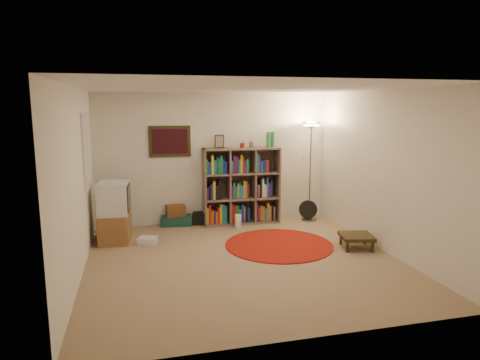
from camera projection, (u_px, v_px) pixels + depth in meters
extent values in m
cube|color=#8B7051|center=(243.00, 261.00, 6.33)|extent=(4.50, 4.50, 0.02)
cube|color=white|center=(243.00, 87.00, 5.90)|extent=(4.50, 4.50, 0.02)
cube|color=silver|center=(214.00, 158.00, 8.28)|extent=(4.50, 0.02, 2.50)
cube|color=silver|center=(304.00, 216.00, 3.95)|extent=(4.50, 0.02, 2.50)
cube|color=silver|center=(76.00, 184.00, 5.58)|extent=(0.02, 4.50, 2.50)
cube|color=silver|center=(384.00, 171.00, 6.65)|extent=(0.02, 4.50, 2.50)
cube|color=black|center=(170.00, 141.00, 7.98)|extent=(0.78, 0.04, 0.58)
cube|color=#3C0C13|center=(170.00, 141.00, 7.97)|extent=(0.66, 0.01, 0.46)
cube|color=white|center=(87.00, 151.00, 6.78)|extent=(0.03, 1.00, 1.20)
cube|color=beige|center=(304.00, 158.00, 8.70)|extent=(0.08, 0.01, 0.12)
cube|color=brown|center=(241.00, 222.00, 8.36)|extent=(1.48, 0.46, 0.03)
cube|color=brown|center=(241.00, 149.00, 8.11)|extent=(1.48, 0.46, 0.03)
cube|color=brown|center=(204.00, 187.00, 8.08)|extent=(0.04, 0.42, 1.47)
cube|color=brown|center=(277.00, 184.00, 8.39)|extent=(0.04, 0.42, 1.47)
cube|color=brown|center=(239.00, 184.00, 8.43)|extent=(1.47, 0.06, 1.47)
cube|color=brown|center=(229.00, 186.00, 8.19)|extent=(0.04, 0.40, 1.40)
cube|color=brown|center=(254.00, 185.00, 8.29)|extent=(0.04, 0.40, 1.40)
cube|color=brown|center=(241.00, 198.00, 8.28)|extent=(1.41, 0.43, 0.03)
cube|color=brown|center=(241.00, 173.00, 8.20)|extent=(1.41, 0.43, 0.03)
cube|color=gold|center=(207.00, 215.00, 8.14)|extent=(0.05, 0.17, 0.32)
cube|color=#A62017|center=(209.00, 214.00, 8.15)|extent=(0.05, 0.17, 0.37)
cube|color=#BE6917|center=(212.00, 217.00, 8.17)|extent=(0.05, 0.17, 0.25)
cube|color=#4B175F|center=(214.00, 217.00, 8.18)|extent=(0.04, 0.17, 0.25)
cube|color=#BE6917|center=(216.00, 217.00, 8.19)|extent=(0.04, 0.17, 0.23)
cube|color=#A62017|center=(218.00, 215.00, 8.19)|extent=(0.04, 0.17, 0.31)
cube|color=gold|center=(220.00, 213.00, 8.20)|extent=(0.04, 0.17, 0.37)
cube|color=#237082|center=(223.00, 213.00, 8.20)|extent=(0.05, 0.17, 0.38)
cube|color=#237082|center=(225.00, 214.00, 8.22)|extent=(0.05, 0.17, 0.34)
cube|color=#4B175F|center=(207.00, 193.00, 8.07)|extent=(0.05, 0.17, 0.24)
cube|color=black|center=(209.00, 192.00, 8.08)|extent=(0.05, 0.17, 0.26)
cube|color=navy|center=(212.00, 191.00, 8.08)|extent=(0.04, 0.17, 0.30)
cube|color=gold|center=(214.00, 190.00, 8.09)|extent=(0.05, 0.17, 0.35)
cube|color=black|center=(216.00, 192.00, 8.11)|extent=(0.05, 0.17, 0.27)
cube|color=black|center=(219.00, 189.00, 8.11)|extent=(0.05, 0.17, 0.36)
cube|color=#177635|center=(206.00, 167.00, 7.98)|extent=(0.05, 0.17, 0.29)
cube|color=navy|center=(209.00, 168.00, 8.00)|extent=(0.06, 0.17, 0.24)
cube|color=gold|center=(212.00, 165.00, 8.00)|extent=(0.05, 0.17, 0.36)
cube|color=#177635|center=(215.00, 167.00, 8.02)|extent=(0.05, 0.17, 0.28)
cube|color=navy|center=(217.00, 165.00, 8.02)|extent=(0.03, 0.17, 0.33)
cube|color=#177635|center=(219.00, 166.00, 8.03)|extent=(0.03, 0.17, 0.30)
cube|color=#177635|center=(221.00, 165.00, 8.04)|extent=(0.05, 0.17, 0.35)
cube|color=navy|center=(223.00, 166.00, 8.05)|extent=(0.03, 0.17, 0.29)
cube|color=navy|center=(225.00, 167.00, 8.06)|extent=(0.05, 0.17, 0.25)
cube|color=#A62017|center=(232.00, 213.00, 8.24)|extent=(0.05, 0.17, 0.36)
cube|color=#A62017|center=(234.00, 214.00, 8.26)|extent=(0.05, 0.17, 0.33)
cube|color=#177635|center=(237.00, 213.00, 8.27)|extent=(0.05, 0.17, 0.34)
cube|color=#237082|center=(239.00, 215.00, 8.28)|extent=(0.05, 0.17, 0.25)
cube|color=navy|center=(242.00, 213.00, 8.29)|extent=(0.05, 0.17, 0.34)
cube|color=olive|center=(244.00, 214.00, 8.30)|extent=(0.03, 0.17, 0.30)
cube|color=black|center=(246.00, 213.00, 8.30)|extent=(0.04, 0.17, 0.34)
cube|color=navy|center=(248.00, 214.00, 8.32)|extent=(0.05, 0.17, 0.28)
cube|color=#4B175F|center=(232.00, 192.00, 8.17)|extent=(0.03, 0.17, 0.25)
cube|color=#237082|center=(234.00, 190.00, 8.17)|extent=(0.04, 0.17, 0.31)
cube|color=#177635|center=(236.00, 192.00, 8.19)|extent=(0.04, 0.17, 0.24)
cube|color=olive|center=(237.00, 191.00, 8.19)|extent=(0.04, 0.17, 0.28)
cube|color=#237082|center=(239.00, 190.00, 8.20)|extent=(0.03, 0.17, 0.31)
cube|color=#237082|center=(241.00, 191.00, 8.21)|extent=(0.06, 0.17, 0.25)
cube|color=gold|center=(244.00, 189.00, 8.21)|extent=(0.03, 0.17, 0.33)
cube|color=#BE6917|center=(245.00, 189.00, 8.22)|extent=(0.04, 0.17, 0.32)
cube|color=#4B175F|center=(247.00, 191.00, 8.24)|extent=(0.03, 0.17, 0.27)
cube|color=#237082|center=(232.00, 167.00, 8.09)|extent=(0.03, 0.17, 0.25)
cube|color=#4B175F|center=(234.00, 165.00, 8.09)|extent=(0.05, 0.17, 0.35)
cube|color=#4B175F|center=(236.00, 165.00, 8.10)|extent=(0.05, 0.17, 0.33)
cube|color=#177635|center=(239.00, 166.00, 8.12)|extent=(0.04, 0.17, 0.27)
cube|color=gold|center=(241.00, 164.00, 8.12)|extent=(0.03, 0.17, 0.35)
cube|color=#A62017|center=(242.00, 165.00, 8.13)|extent=(0.04, 0.17, 0.32)
cube|color=#4B175F|center=(244.00, 167.00, 8.14)|extent=(0.04, 0.17, 0.25)
cube|color=#177635|center=(247.00, 166.00, 8.15)|extent=(0.05, 0.17, 0.27)
cube|color=#4B175F|center=(256.00, 212.00, 8.35)|extent=(0.04, 0.17, 0.36)
cube|color=#A62017|center=(258.00, 213.00, 8.36)|extent=(0.04, 0.17, 0.28)
cube|color=olive|center=(260.00, 212.00, 8.37)|extent=(0.03, 0.17, 0.32)
cube|color=#BE6917|center=(262.00, 213.00, 8.38)|extent=(0.05, 0.17, 0.29)
cube|color=#237082|center=(265.00, 214.00, 8.39)|extent=(0.05, 0.17, 0.25)
cube|color=#BE6917|center=(267.00, 211.00, 8.40)|extent=(0.04, 0.17, 0.35)
cube|color=olive|center=(269.00, 212.00, 8.41)|extent=(0.04, 0.17, 0.29)
cube|color=black|center=(271.00, 214.00, 8.42)|extent=(0.04, 0.17, 0.23)
cube|color=olive|center=(273.00, 213.00, 8.43)|extent=(0.04, 0.17, 0.27)
cube|color=#4B175F|center=(256.00, 191.00, 8.28)|extent=(0.04, 0.17, 0.24)
cube|color=olive|center=(258.00, 191.00, 8.28)|extent=(0.03, 0.17, 0.24)
cube|color=black|center=(260.00, 188.00, 8.28)|extent=(0.04, 0.17, 0.34)
cube|color=silver|center=(262.00, 188.00, 8.29)|extent=(0.04, 0.17, 0.36)
cube|color=silver|center=(264.00, 190.00, 8.31)|extent=(0.05, 0.17, 0.24)
cube|color=#237082|center=(266.00, 187.00, 8.31)|extent=(0.04, 0.17, 0.38)
cube|color=#4B175F|center=(268.00, 190.00, 8.32)|extent=(0.04, 0.17, 0.27)
cube|color=navy|center=(270.00, 188.00, 8.33)|extent=(0.04, 0.17, 0.31)
cube|color=#237082|center=(257.00, 163.00, 8.19)|extent=(0.06, 0.17, 0.36)
cube|color=#4B175F|center=(259.00, 164.00, 8.20)|extent=(0.03, 0.17, 0.33)
cube|color=#237082|center=(261.00, 167.00, 8.21)|extent=(0.03, 0.17, 0.23)
cube|color=navy|center=(263.00, 166.00, 8.22)|extent=(0.03, 0.17, 0.25)
cube|color=navy|center=(264.00, 166.00, 8.23)|extent=(0.03, 0.17, 0.24)
cube|color=#A62017|center=(267.00, 166.00, 8.24)|extent=(0.06, 0.17, 0.25)
cube|color=black|center=(269.00, 166.00, 8.25)|extent=(0.04, 0.17, 0.25)
cube|color=black|center=(219.00, 142.00, 8.02)|extent=(0.18, 0.03, 0.25)
cube|color=gray|center=(219.00, 142.00, 8.01)|extent=(0.14, 0.01, 0.20)
cylinder|color=#9A1B0E|center=(242.00, 145.00, 8.11)|extent=(0.09, 0.09, 0.09)
cylinder|color=gray|center=(251.00, 145.00, 8.14)|extent=(0.08, 0.08, 0.12)
cylinder|color=#378F4D|center=(269.00, 140.00, 8.16)|extent=(0.09, 0.09, 0.29)
cylinder|color=#378F4D|center=(273.00, 139.00, 8.25)|extent=(0.09, 0.09, 0.29)
cylinder|color=gray|center=(309.00, 219.00, 8.54)|extent=(0.39, 0.39, 0.03)
cylinder|color=gray|center=(310.00, 174.00, 8.39)|extent=(0.03, 0.03, 1.81)
cone|color=gray|center=(311.00, 126.00, 8.23)|extent=(0.46, 0.46, 0.15)
cylinder|color=#FFD88C|center=(311.00, 126.00, 8.23)|extent=(0.37, 0.37, 0.02)
cylinder|color=black|center=(308.00, 220.00, 8.51)|extent=(0.23, 0.23, 0.03)
cylinder|color=black|center=(308.00, 215.00, 8.50)|extent=(0.05, 0.05, 0.15)
cylinder|color=black|center=(308.00, 209.00, 8.45)|extent=(0.37, 0.17, 0.36)
cube|color=brown|center=(115.00, 227.00, 7.19)|extent=(0.54, 0.73, 0.48)
cube|color=silver|center=(114.00, 198.00, 7.10)|extent=(0.53, 0.62, 0.53)
cube|color=black|center=(129.00, 198.00, 7.14)|extent=(0.06, 0.50, 0.44)
cube|color=black|center=(129.00, 198.00, 7.14)|extent=(0.05, 0.44, 0.38)
cube|color=silver|center=(148.00, 240.00, 7.10)|extent=(0.36, 0.34, 0.10)
cube|color=#153B32|center=(176.00, 220.00, 8.21)|extent=(0.61, 0.43, 0.19)
cube|color=brown|center=(176.00, 210.00, 8.15)|extent=(0.37, 0.28, 0.20)
cube|color=black|center=(201.00, 218.00, 8.27)|extent=(0.37, 0.33, 0.22)
cylinder|color=silver|center=(238.00, 221.00, 7.99)|extent=(0.12, 0.12, 0.25)
cylinder|color=maroon|center=(279.00, 245.00, 7.01)|extent=(1.77, 1.77, 0.02)
cube|color=black|center=(356.00, 236.00, 6.82)|extent=(0.58, 0.58, 0.06)
cube|color=black|center=(347.00, 247.00, 6.64)|extent=(0.05, 0.05, 0.18)
cube|color=black|center=(372.00, 247.00, 6.65)|extent=(0.05, 0.05, 0.18)
cube|color=black|center=(341.00, 239.00, 7.03)|extent=(0.05, 0.05, 0.18)
cube|color=black|center=(364.00, 239.00, 7.04)|extent=(0.05, 0.05, 0.18)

